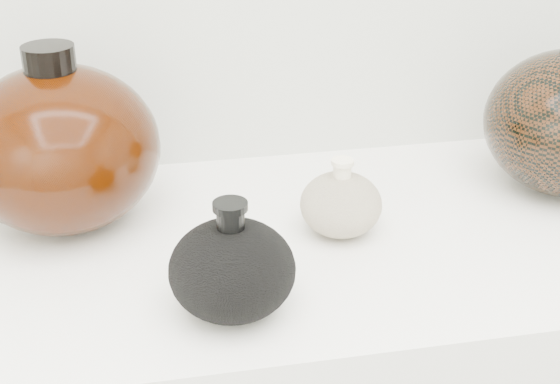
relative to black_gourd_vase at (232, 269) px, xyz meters
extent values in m
cube|color=white|center=(0.11, 0.15, -0.07)|extent=(1.20, 0.50, 0.03)
ellipsoid|color=black|center=(0.00, 0.00, 0.00)|extent=(0.16, 0.16, 0.11)
cylinder|color=black|center=(0.00, 0.00, 0.06)|extent=(0.04, 0.04, 0.03)
cylinder|color=black|center=(0.00, 0.00, 0.08)|extent=(0.04, 0.04, 0.01)
ellipsoid|color=#BCA791|center=(0.16, 0.15, -0.01)|extent=(0.12, 0.12, 0.08)
cylinder|color=#F3E3C1|center=(0.16, 0.15, 0.03)|extent=(0.03, 0.03, 0.02)
cylinder|color=#F3E3C1|center=(0.16, 0.15, 0.05)|extent=(0.03, 0.03, 0.01)
ellipsoid|color=black|center=(-0.18, 0.24, 0.05)|extent=(0.31, 0.31, 0.21)
cylinder|color=black|center=(-0.18, 0.24, 0.17)|extent=(0.08, 0.08, 0.04)
camera|label=1|loc=(-0.09, -0.70, 0.45)|focal=50.00mm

